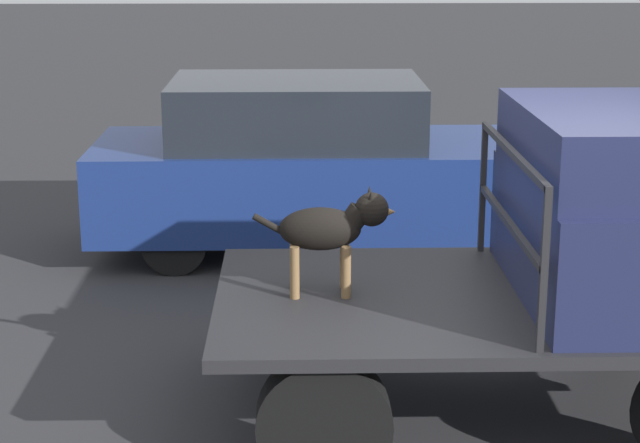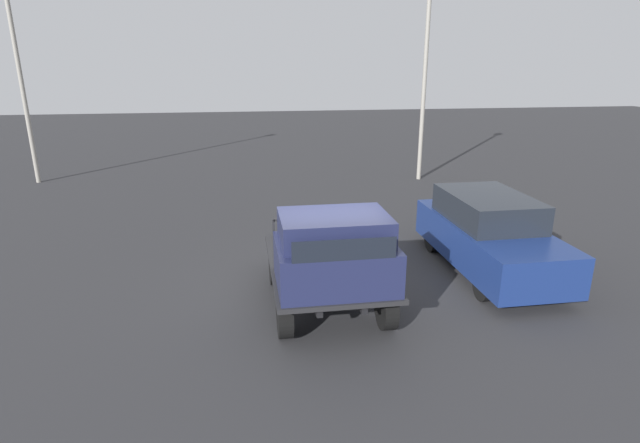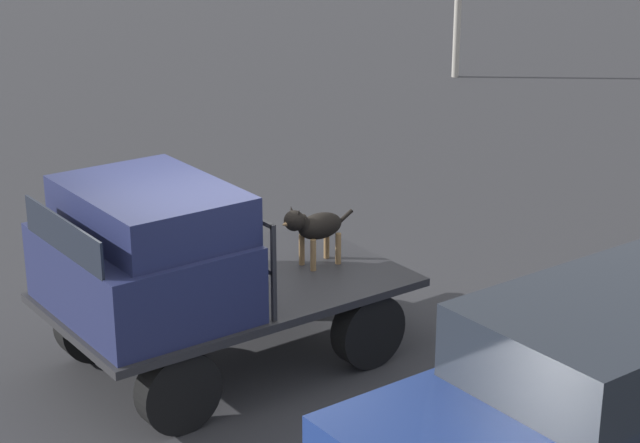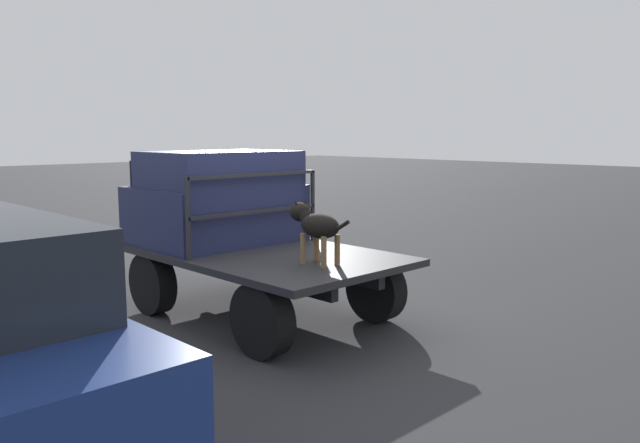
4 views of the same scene
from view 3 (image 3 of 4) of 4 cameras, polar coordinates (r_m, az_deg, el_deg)
ground_plane at (r=10.93m, az=-4.76°, el=-7.44°), size 80.00×80.00×0.00m
flatbed_truck at (r=10.68m, az=-4.85°, el=-4.59°), size 3.46×2.06×0.83m
truck_cab at (r=9.98m, az=-9.33°, el=-1.61°), size 1.51×1.94×1.18m
truck_headboard at (r=10.32m, az=-5.45°, el=-0.41°), size 0.04×1.94×0.93m
dog at (r=10.90m, az=-0.33°, el=-0.28°), size 0.89×0.27×0.68m
parked_sedan at (r=8.65m, az=14.74°, el=-9.44°), size 4.30×1.75×1.67m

